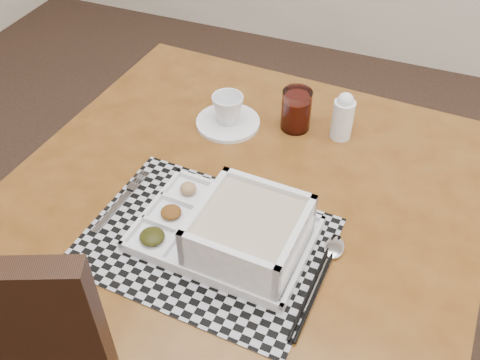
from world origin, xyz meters
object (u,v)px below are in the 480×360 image
serving_tray (242,234)px  creamer_bottle (343,116)px  juice_glass (296,111)px  cup (228,109)px  dining_table (239,222)px

serving_tray → creamer_bottle: creamer_bottle is taller
serving_tray → creamer_bottle: size_ratio=2.84×
juice_glass → creamer_bottle: (0.11, 0.01, 0.01)m
serving_tray → cup: 0.38m
dining_table → creamer_bottle: bearing=62.6°
juice_glass → creamer_bottle: size_ratio=0.84×
dining_table → cup: cup is taller
dining_table → creamer_bottle: creamer_bottle is taller
dining_table → creamer_bottle: (0.14, 0.27, 0.13)m
dining_table → serving_tray: bearing=-66.3°
dining_table → juice_glass: 0.29m
cup → creamer_bottle: 0.26m
creamer_bottle → cup: bearing=-168.0°
dining_table → serving_tray: size_ratio=3.00×
dining_table → juice_glass: size_ratio=10.12×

